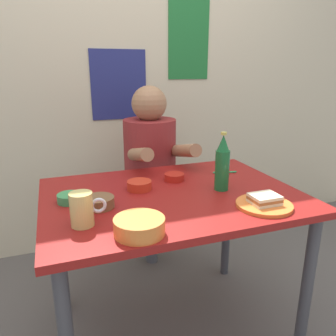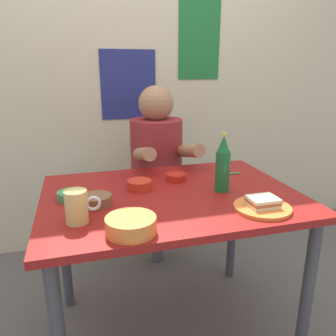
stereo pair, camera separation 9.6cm
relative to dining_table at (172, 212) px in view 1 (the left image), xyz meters
The scene contains 15 objects.
ground_plane 0.65m from the dining_table, ahead, with size 6.00×6.00×0.00m, color #59544F.
wall_back 1.24m from the dining_table, 89.97° to the left, with size 4.40×0.09×2.60m.
dining_table is the anchor object (origin of this frame).
stool 0.70m from the dining_table, 81.92° to the left, with size 0.34×0.34×0.45m.
person_seated 0.64m from the dining_table, 81.78° to the left, with size 0.33×0.56×0.72m.
plate_orange 0.40m from the dining_table, 41.99° to the right, with size 0.22×0.22×0.01m, color orange.
sandwich 0.41m from the dining_table, 41.99° to the right, with size 0.11×0.09×0.04m.
beer_mug 0.46m from the dining_table, 155.07° to the right, with size 0.13×0.08×0.12m.
beer_bottle 0.31m from the dining_table, ahead, with size 0.06×0.06×0.26m.
sambal_bowl_red 0.20m from the dining_table, 65.62° to the left, with size 0.10×0.10×0.03m.
sauce_bowl_chili 0.19m from the dining_table, 143.76° to the left, with size 0.11×0.11×0.04m.
condiment_bowl_brown 0.35m from the dining_table, behind, with size 0.12×0.12×0.04m.
soup_bowl_orange 0.40m from the dining_table, 126.52° to the right, with size 0.17×0.17×0.05m.
dip_bowl_green 0.44m from the dining_table, behind, with size 0.10×0.10×0.03m.
spoon 0.39m from the dining_table, 27.96° to the left, with size 0.13×0.04×0.01m.
Camera 1 is at (-0.47, -1.25, 1.26)m, focal length 34.84 mm.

